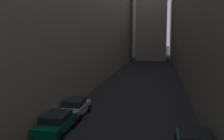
% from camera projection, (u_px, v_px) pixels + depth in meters
% --- Properties ---
extents(ground_plane, '(264.00, 264.00, 0.00)m').
position_uv_depth(ground_plane, '(145.00, 76.00, 46.50)').
color(ground_plane, black).
extents(building_block_left, '(14.57, 108.00, 22.37)m').
position_uv_depth(building_block_left, '(74.00, 10.00, 49.26)').
color(building_block_left, gray).
rests_on(building_block_left, ground).
extents(parked_car_left_third, '(1.93, 4.44, 1.39)m').
position_uv_depth(parked_car_left_third, '(56.00, 123.00, 19.00)').
color(parked_car_left_third, '#05472D').
rests_on(parked_car_left_third, ground).
extents(parked_car_left_far, '(1.90, 4.33, 1.45)m').
position_uv_depth(parked_car_left_far, '(75.00, 107.00, 23.07)').
color(parked_car_left_far, '#B7B7BC').
rests_on(parked_car_left_far, ground).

